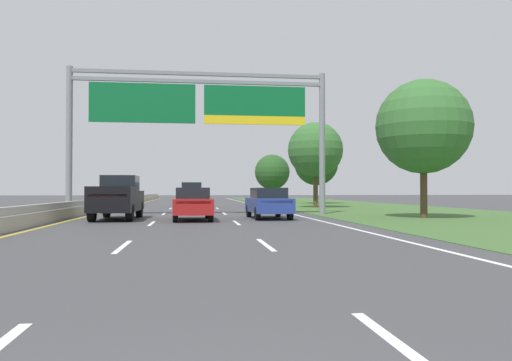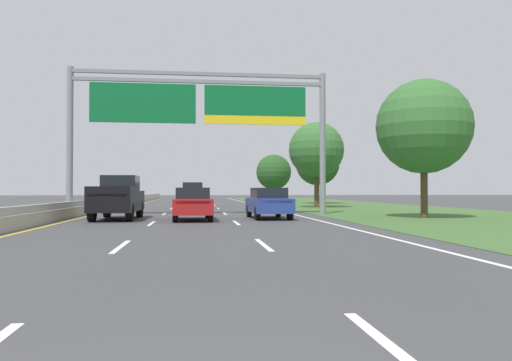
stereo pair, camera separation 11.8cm
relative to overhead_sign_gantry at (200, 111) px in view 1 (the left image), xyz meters
The scene contains 13 objects.
ground_plane 10.32m from the overhead_sign_gantry, 92.06° to the left, with size 220.00×220.00×0.00m, color #3D3D3F.
lane_striping 9.96m from the overhead_sign_gantry, 92.18° to the left, with size 11.96×106.00×0.01m.
grass_verge_right 17.11m from the overhead_sign_gantry, 31.42° to the left, with size 14.00×110.00×0.02m, color #3D602D.
median_barrier_concrete 12.24m from the overhead_sign_gantry, 129.60° to the left, with size 0.60×110.00×0.85m.
overhead_sign_gantry is the anchor object (origin of this frame).
pickup_truck_black 7.46m from the overhead_sign_gantry, 137.75° to the right, with size 2.08×5.43×2.20m.
car_blue_right_lane_sedan 7.44m from the overhead_sign_gantry, 48.85° to the right, with size 1.95×4.45×1.57m.
car_grey_centre_lane_suv 15.08m from the overhead_sign_gantry, 92.09° to the left, with size 1.95×4.72×2.11m.
car_red_centre_lane_sedan 7.24m from the overhead_sign_gantry, 94.63° to the right, with size 1.92×4.44×1.57m.
roadside_tree_near 12.48m from the overhead_sign_gantry, 22.23° to the right, with size 4.89×4.89×7.20m.
roadside_tree_mid 15.15m from the overhead_sign_gantry, 49.75° to the left, with size 4.61×4.61×7.13m.
roadside_tree_far 26.76m from the overhead_sign_gantry, 61.36° to the left, with size 4.70×4.70×6.68m.
roadside_tree_distant 38.38m from the overhead_sign_gantry, 74.69° to the left, with size 4.69×4.69×6.23m.
Camera 1 is at (-0.06, -2.71, 1.45)m, focal length 35.23 mm.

